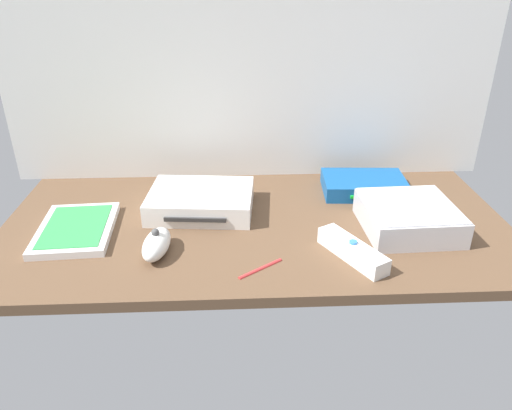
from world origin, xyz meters
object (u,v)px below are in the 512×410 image
object	(u,v)px
mini_computer	(409,217)
game_case	(76,229)
remote_wand	(352,250)
remote_nunchuk	(157,244)
stylus_pen	(262,267)
game_console	(201,201)
network_router	(364,185)

from	to	relation	value
mini_computer	game_case	distance (cm)	63.75
remote_wand	remote_nunchuk	bearing A→B (deg)	146.04
game_case	stylus_pen	bearing A→B (deg)	-25.25
game_case	game_console	bearing A→B (deg)	15.79
game_console	remote_wand	bearing A→B (deg)	-30.37
remote_wand	stylus_pen	world-z (taller)	remote_wand
game_console	game_case	xyz separation A→B (cm)	(-23.44, -8.11, -1.44)
game_console	remote_wand	size ratio (longest dim) A/B	1.52
game_console	mini_computer	world-z (taller)	mini_computer
mini_computer	game_case	world-z (taller)	mini_computer
game_console	mini_computer	distance (cm)	41.42
game_case	stylus_pen	distance (cm)	37.52
game_console	network_router	size ratio (longest dim) A/B	1.20
mini_computer	game_case	bearing A→B (deg)	178.56
network_router	remote_nunchuk	xyz separation A→B (cm)	(-42.81, -23.69, 0.34)
game_console	remote_wand	distance (cm)	33.45
network_router	remote_nunchuk	distance (cm)	48.93
remote_nunchuk	network_router	bearing A→B (deg)	36.56
game_case	remote_wand	distance (cm)	51.94
game_console	remote_nunchuk	world-z (taller)	remote_nunchuk
game_console	remote_nunchuk	xyz separation A→B (cm)	(-6.94, -16.46, -0.16)
network_router	game_console	bearing A→B (deg)	-165.33
remote_wand	mini_computer	bearing A→B (deg)	7.55
remote_wand	stylus_pen	distance (cm)	16.17
network_router	remote_wand	size ratio (longest dim) A/B	1.27
network_router	remote_wand	bearing A→B (deg)	-104.67
game_case	remote_wand	size ratio (longest dim) A/B	1.35
stylus_pen	remote_nunchuk	bearing A→B (deg)	162.76
mini_computer	remote_nunchuk	distance (cm)	47.68
game_case	stylus_pen	world-z (taller)	game_case
remote_wand	remote_nunchuk	world-z (taller)	remote_nunchuk
network_router	stylus_pen	size ratio (longest dim) A/B	2.07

